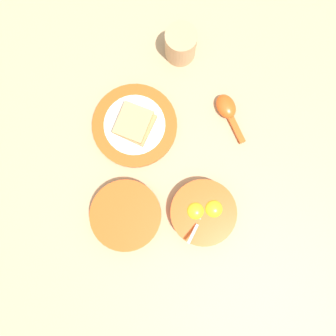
# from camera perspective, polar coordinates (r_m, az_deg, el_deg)

# --- Properties ---
(ground_plane) EXTENTS (3.00, 3.00, 0.00)m
(ground_plane) POSITION_cam_1_polar(r_m,az_deg,el_deg) (0.87, 5.36, -0.91)
(ground_plane) COLOR tan
(egg_bowl) EXTENTS (0.17, 0.17, 0.07)m
(egg_bowl) POSITION_cam_1_polar(r_m,az_deg,el_deg) (0.85, 6.13, -7.67)
(egg_bowl) COLOR #DB5119
(egg_bowl) RESTS_ON ground_plane
(toast_plate) EXTENTS (0.23, 0.23, 0.02)m
(toast_plate) POSITION_cam_1_polar(r_m,az_deg,el_deg) (0.88, -5.84, 7.34)
(toast_plate) COLOR #DB5119
(toast_plate) RESTS_ON ground_plane
(toast_sandwich) EXTENTS (0.11, 0.11, 0.03)m
(toast_sandwich) POSITION_cam_1_polar(r_m,az_deg,el_deg) (0.86, -5.94, 7.70)
(toast_sandwich) COLOR tan
(toast_sandwich) RESTS_ON toast_plate
(soup_spoon) EXTENTS (0.10, 0.14, 0.03)m
(soup_spoon) POSITION_cam_1_polar(r_m,az_deg,el_deg) (0.90, 10.31, 9.97)
(soup_spoon) COLOR #DB5119
(soup_spoon) RESTS_ON ground_plane
(congee_bowl) EXTENTS (0.18, 0.18, 0.04)m
(congee_bowl) POSITION_cam_1_polar(r_m,az_deg,el_deg) (0.85, -7.32, -8.14)
(congee_bowl) COLOR #DB5119
(congee_bowl) RESTS_ON ground_plane
(drinking_cup) EXTENTS (0.08, 0.08, 0.09)m
(drinking_cup) POSITION_cam_1_polar(r_m,az_deg,el_deg) (0.92, 2.22, 20.75)
(drinking_cup) COLOR tan
(drinking_cup) RESTS_ON ground_plane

